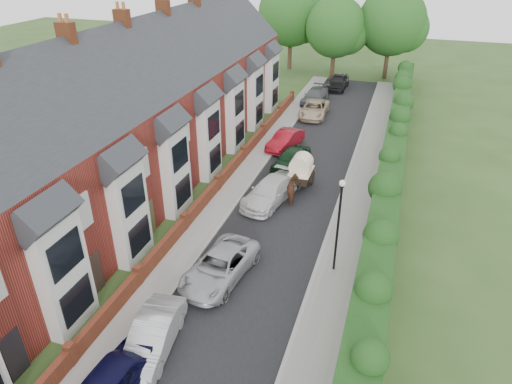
# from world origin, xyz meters

# --- Properties ---
(ground) EXTENTS (140.00, 140.00, 0.00)m
(ground) POSITION_xyz_m (0.00, 0.00, 0.00)
(ground) COLOR #2D4C1E
(ground) RESTS_ON ground
(road) EXTENTS (6.00, 58.00, 0.02)m
(road) POSITION_xyz_m (-0.50, 11.00, 0.01)
(road) COLOR black
(road) RESTS_ON ground
(pavement_hedge_side) EXTENTS (2.20, 58.00, 0.12)m
(pavement_hedge_side) POSITION_xyz_m (3.60, 11.00, 0.06)
(pavement_hedge_side) COLOR gray
(pavement_hedge_side) RESTS_ON ground
(pavement_house_side) EXTENTS (1.70, 58.00, 0.12)m
(pavement_house_side) POSITION_xyz_m (-4.35, 11.00, 0.06)
(pavement_house_side) COLOR gray
(pavement_house_side) RESTS_ON ground
(kerb_hedge_side) EXTENTS (0.18, 58.00, 0.13)m
(kerb_hedge_side) POSITION_xyz_m (2.55, 11.00, 0.07)
(kerb_hedge_side) COLOR #9B9B95
(kerb_hedge_side) RESTS_ON ground
(kerb_house_side) EXTENTS (0.18, 58.00, 0.13)m
(kerb_house_side) POSITION_xyz_m (-3.55, 11.00, 0.07)
(kerb_house_side) COLOR #9B9B95
(kerb_house_side) RESTS_ON ground
(hedge) EXTENTS (2.10, 58.00, 2.85)m
(hedge) POSITION_xyz_m (5.40, 11.00, 1.60)
(hedge) COLOR #113814
(hedge) RESTS_ON ground
(terrace_row) EXTENTS (9.05, 40.50, 11.50)m
(terrace_row) POSITION_xyz_m (-10.87, 9.98, 4.47)
(terrace_row) COLOR maroon
(terrace_row) RESTS_ON ground
(garden_wall_row) EXTENTS (0.35, 40.35, 1.10)m
(garden_wall_row) POSITION_xyz_m (-5.35, 10.00, 0.46)
(garden_wall_row) COLOR brown
(garden_wall_row) RESTS_ON ground
(lamppost) EXTENTS (0.32, 0.32, 5.16)m
(lamppost) POSITION_xyz_m (3.40, 4.00, 3.30)
(lamppost) COLOR black
(lamppost) RESTS_ON ground
(tree_far_left) EXTENTS (7.14, 6.80, 9.29)m
(tree_far_left) POSITION_xyz_m (-2.65, 40.08, 5.71)
(tree_far_left) COLOR #332316
(tree_far_left) RESTS_ON ground
(tree_far_right) EXTENTS (7.98, 7.60, 10.31)m
(tree_far_right) POSITION_xyz_m (3.39, 42.08, 6.31)
(tree_far_right) COLOR #332316
(tree_far_right) RESTS_ON ground
(tree_far_back) EXTENTS (8.40, 8.00, 10.82)m
(tree_far_back) POSITION_xyz_m (-8.59, 43.08, 6.62)
(tree_far_back) COLOR #332316
(tree_far_back) RESTS_ON ground
(car_silver_a) EXTENTS (2.13, 4.53, 1.43)m
(car_silver_a) POSITION_xyz_m (-2.69, -3.30, 0.72)
(car_silver_a) COLOR #B6B7BB
(car_silver_a) RESTS_ON ground
(car_silver_b) EXTENTS (3.02, 5.32, 1.40)m
(car_silver_b) POSITION_xyz_m (-1.82, 1.71, 0.70)
(car_silver_b) COLOR #AAACB2
(car_silver_b) RESTS_ON ground
(car_white) EXTENTS (3.09, 5.37, 1.46)m
(car_white) POSITION_xyz_m (-1.65, 9.64, 0.73)
(car_white) COLOR silver
(car_white) RESTS_ON ground
(car_green) EXTENTS (2.51, 4.42, 1.42)m
(car_green) POSITION_xyz_m (-1.60, 14.86, 0.71)
(car_green) COLOR black
(car_green) RESTS_ON ground
(car_red) EXTENTS (2.38, 4.42, 1.38)m
(car_red) POSITION_xyz_m (-2.94, 18.20, 0.69)
(car_red) COLOR maroon
(car_red) RESTS_ON ground
(car_beige) EXTENTS (2.47, 5.10, 1.40)m
(car_beige) POSITION_xyz_m (-2.27, 26.31, 0.70)
(car_beige) COLOR tan
(car_beige) RESTS_ON ground
(car_grey) EXTENTS (2.40, 5.14, 1.45)m
(car_grey) POSITION_xyz_m (-3.00, 30.24, 0.73)
(car_grey) COLOR #4D5054
(car_grey) RESTS_ON ground
(car_black) EXTENTS (2.10, 4.80, 1.61)m
(car_black) POSITION_xyz_m (-1.60, 35.92, 0.80)
(car_black) COLOR black
(car_black) RESTS_ON ground
(horse) EXTENTS (1.37, 2.02, 1.56)m
(horse) POSITION_xyz_m (-0.26, 10.20, 0.78)
(horse) COLOR #573020
(horse) RESTS_ON ground
(horse_cart) EXTENTS (1.49, 3.28, 2.37)m
(horse_cart) POSITION_xyz_m (-0.26, 12.20, 1.35)
(horse_cart) COLOR black
(horse_cart) RESTS_ON ground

